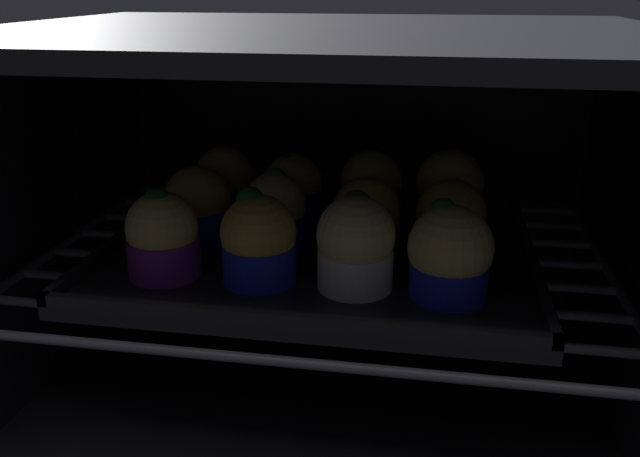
{
  "coord_description": "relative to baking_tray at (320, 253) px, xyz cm",
  "views": [
    {
      "loc": [
        10.02,
        -37.13,
        39.13
      ],
      "look_at": [
        0.0,
        20.76,
        17.22
      ],
      "focal_mm": 37.27,
      "sensor_mm": 36.0,
      "label": 1
    }
  ],
  "objects": [
    {
      "name": "muffin_row0_col2",
      "position": [
        4.32,
        -7.86,
        4.32
      ],
      "size": [
        6.48,
        6.48,
        8.03
      ],
      "color": "silver",
      "rests_on": "baking_tray"
    },
    {
      "name": "muffin_row1_col0",
      "position": [
        -12.09,
        0.31,
        3.91
      ],
      "size": [
        6.41,
        6.41,
        7.45
      ],
      "color": "#1928B7",
      "rests_on": "baking_tray"
    },
    {
      "name": "muffin_row2_col0",
      "position": [
        -11.79,
        8.15,
        4.05
      ],
      "size": [
        6.27,
        6.27,
        7.58
      ],
      "color": "#1928B7",
      "rests_on": "baking_tray"
    },
    {
      "name": "oven_rack",
      "position": [
        0.0,
        1.24,
        -1.08
      ],
      "size": [
        54.8,
        42.0,
        0.8
      ],
      "color": "#51515B",
      "rests_on": "oven_cavity"
    },
    {
      "name": "muffin_row1_col3",
      "position": [
        12.01,
        -0.11,
        3.95
      ],
      "size": [
        6.29,
        6.29,
        7.43
      ],
      "color": "red",
      "rests_on": "baking_tray"
    },
    {
      "name": "muffin_row1_col1",
      "position": [
        -4.29,
        -0.28,
        3.96
      ],
      "size": [
        6.27,
        6.27,
        7.71
      ],
      "color": "#1928B7",
      "rests_on": "baking_tray"
    },
    {
      "name": "muffin_row0_col0",
      "position": [
        -12.23,
        -8.15,
        4.02
      ],
      "size": [
        6.27,
        6.27,
        7.89
      ],
      "color": "#7A238C",
      "rests_on": "baking_tray"
    },
    {
      "name": "muffin_row2_col1",
      "position": [
        -4.36,
        8.32,
        3.7
      ],
      "size": [
        6.27,
        6.27,
        7.01
      ],
      "color": "#1928B7",
      "rests_on": "baking_tray"
    },
    {
      "name": "muffin_row0_col3",
      "position": [
        11.88,
        -8.22,
        4.08
      ],
      "size": [
        6.83,
        6.83,
        8.03
      ],
      "color": "#1928B7",
      "rests_on": "baking_tray"
    },
    {
      "name": "oven_cavity",
      "position": [
        0.0,
        5.48,
        2.32
      ],
      "size": [
        59.0,
        47.0,
        37.0
      ],
      "color": "black",
      "rests_on": "ground"
    },
    {
      "name": "muffin_row1_col2",
      "position": [
        4.4,
        -0.28,
        3.83
      ],
      "size": [
        6.27,
        6.27,
        7.3
      ],
      "color": "red",
      "rests_on": "baking_tray"
    },
    {
      "name": "muffin_row0_col1",
      "position": [
        -3.84,
        -7.96,
        4.1
      ],
      "size": [
        6.4,
        6.4,
        8.19
      ],
      "color": "#1928B7",
      "rests_on": "baking_tray"
    },
    {
      "name": "muffin_row2_col2",
      "position": [
        4.0,
        7.78,
        4.16
      ],
      "size": [
        6.38,
        6.38,
        7.83
      ],
      "color": "#0C8C84",
      "rests_on": "baking_tray"
    },
    {
      "name": "muffin_row2_col3",
      "position": [
        11.98,
        8.26,
        4.36
      ],
      "size": [
        6.88,
        6.88,
        8.15
      ],
      "color": "#7A238C",
      "rests_on": "baking_tray"
    },
    {
      "name": "baking_tray",
      "position": [
        0.0,
        0.0,
        0.0
      ],
      "size": [
        39.58,
        31.56,
        2.2
      ],
      "color": "black",
      "rests_on": "oven_rack"
    }
  ]
}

